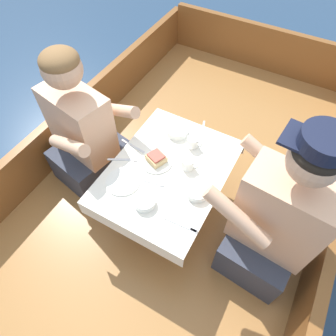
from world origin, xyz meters
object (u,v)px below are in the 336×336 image
object	(u,v)px
person_port	(84,134)
coffee_cup_port	(193,142)
person_starboard	(274,222)
coffee_cup_starboard	(188,163)
sandwich	(156,158)

from	to	relation	value
person_port	coffee_cup_port	bearing A→B (deg)	29.55
person_port	person_starboard	world-z (taller)	person_starboard
person_port	coffee_cup_port	size ratio (longest dim) A/B	10.38
person_port	person_starboard	size ratio (longest dim) A/B	0.92
person_starboard	coffee_cup_starboard	world-z (taller)	person_starboard
person_port	person_starboard	distance (m)	1.21
coffee_cup_starboard	sandwich	bearing A→B (deg)	-163.89
sandwich	person_starboard	bearing A→B (deg)	-3.59
person_starboard	sandwich	xyz separation A→B (m)	(-0.69, 0.04, 0.04)
sandwich	coffee_cup_port	distance (m)	0.24
person_starboard	person_port	bearing A→B (deg)	3.76
person_port	sandwich	world-z (taller)	person_port
person_port	sandwich	xyz separation A→B (m)	(0.52, 0.01, 0.06)
sandwich	coffee_cup_port	xyz separation A→B (m)	(0.13, 0.20, 0.00)
coffee_cup_port	coffee_cup_starboard	bearing A→B (deg)	-73.38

